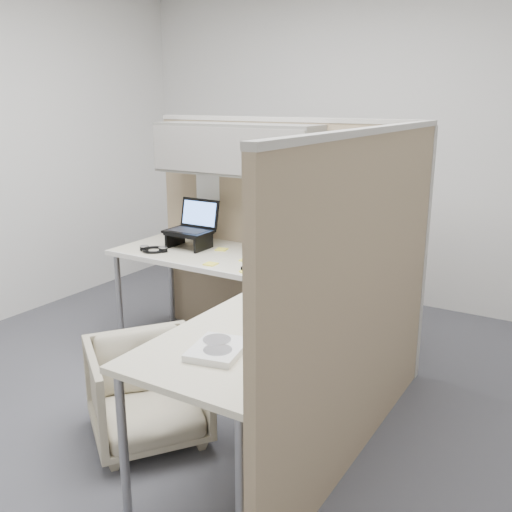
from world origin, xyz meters
The scene contains 20 objects.
ground centered at (0.00, 0.00, 0.00)m, with size 4.50×4.50×0.00m, color #44444B.
partition_back centered at (-0.22, 0.83, 1.10)m, with size 2.00×0.36×1.63m.
partition_right centered at (0.90, -0.07, 0.82)m, with size 0.07×2.03×1.63m.
desk centered at (0.12, 0.13, 0.69)m, with size 2.00×1.98×0.73m.
office_chair centered at (-0.09, -0.53, 0.30)m, with size 0.57×0.54×0.59m, color #BAB093.
monitor_left centered at (0.13, 0.71, 1.00)m, with size 0.44×0.20×0.47m.
monitor_right centered at (0.62, 0.58, 1.00)m, with size 0.39×0.26×0.47m.
laptop_station centered at (-0.64, 0.59, 0.86)m, with size 0.32×0.27×0.33m.
keyboard centered at (0.19, 0.35, 0.74)m, with size 0.43×0.14×0.02m, color black.
mouse centered at (0.57, 0.30, 0.75)m, with size 0.11×0.07×0.04m, color black.
travel_mug centered at (0.37, 0.60, 0.82)m, with size 0.09×0.09×0.19m.
soda_can_green centered at (0.66, 0.28, 0.79)m, with size 0.07×0.07×0.12m, color #1E3FA5.
soda_can_silver centered at (0.50, 0.47, 0.79)m, with size 0.07×0.07×0.12m, color #1E3FA5.
sticky_note_c centered at (-0.41, 0.63, 0.73)m, with size 0.08×0.08×0.01m, color #FEEF43.
sticky_note_d centered at (-0.12, 0.49, 0.73)m, with size 0.08×0.08×0.01m, color #FEEF43.
sticky_note_b centered at (0.02, 0.27, 0.73)m, with size 0.08×0.08×0.01m, color #FEEF43.
sticky_note_a centered at (-0.27, 0.29, 0.73)m, with size 0.08×0.08×0.01m, color #FEEF43.
headphones centered at (-0.79, 0.35, 0.74)m, with size 0.20×0.20×0.03m.
paper_stack centered at (0.53, -0.75, 0.75)m, with size 0.26×0.30×0.03m.
desk_clock centered at (0.65, -0.32, 0.77)m, with size 0.06×0.08×0.08m.
Camera 1 is at (1.80, -2.52, 1.75)m, focal length 40.00 mm.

